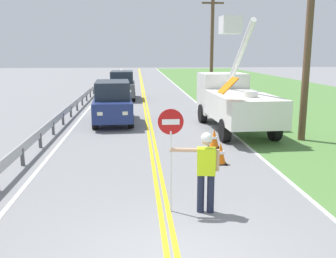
{
  "coord_description": "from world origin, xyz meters",
  "views": [
    {
      "loc": [
        -0.58,
        -5.82,
        3.54
      ],
      "look_at": [
        0.36,
        5.62,
        1.2
      ],
      "focal_mm": 40.84,
      "sensor_mm": 36.0,
      "label": 1
    }
  ],
  "objects_px": {
    "utility_pole_near": "(309,24)",
    "traffic_cone_lead": "(220,154)",
    "traffic_cone_mid": "(214,139)",
    "oncoming_suv_second": "(122,85)",
    "stop_sign_paddle": "(171,137)",
    "flagger_worker": "(206,167)",
    "oncoming_suv_nearest": "(113,102)",
    "utility_pole_mid": "(212,44)",
    "utility_bucket_truck": "(233,99)"
  },
  "relations": [
    {
      "from": "utility_pole_near",
      "to": "traffic_cone_mid",
      "type": "relative_size",
      "value": 12.47
    },
    {
      "from": "flagger_worker",
      "to": "oncoming_suv_nearest",
      "type": "distance_m",
      "value": 11.42
    },
    {
      "from": "utility_bucket_truck",
      "to": "utility_pole_near",
      "type": "height_order",
      "value": "utility_pole_near"
    },
    {
      "from": "utility_bucket_truck",
      "to": "oncoming_suv_second",
      "type": "xyz_separation_m",
      "value": [
        -5.47,
        11.62,
        -0.34
      ]
    },
    {
      "from": "utility_bucket_truck",
      "to": "utility_pole_near",
      "type": "relative_size",
      "value": 0.79
    },
    {
      "from": "oncoming_suv_second",
      "to": "utility_pole_mid",
      "type": "relative_size",
      "value": 0.58
    },
    {
      "from": "utility_bucket_truck",
      "to": "utility_pole_mid",
      "type": "bearing_deg",
      "value": 82.76
    },
    {
      "from": "utility_pole_mid",
      "to": "utility_bucket_truck",
      "type": "bearing_deg",
      "value": -97.24
    },
    {
      "from": "utility_pole_near",
      "to": "utility_pole_mid",
      "type": "distance_m",
      "value": 17.26
    },
    {
      "from": "oncoming_suv_nearest",
      "to": "utility_bucket_truck",
      "type": "bearing_deg",
      "value": -18.44
    },
    {
      "from": "oncoming_suv_nearest",
      "to": "traffic_cone_lead",
      "type": "relative_size",
      "value": 6.69
    },
    {
      "from": "flagger_worker",
      "to": "oncoming_suv_nearest",
      "type": "xyz_separation_m",
      "value": [
        -2.67,
        11.11,
        0.01
      ]
    },
    {
      "from": "stop_sign_paddle",
      "to": "traffic_cone_mid",
      "type": "bearing_deg",
      "value": 69.3
    },
    {
      "from": "flagger_worker",
      "to": "oncoming_suv_nearest",
      "type": "height_order",
      "value": "oncoming_suv_nearest"
    },
    {
      "from": "traffic_cone_lead",
      "to": "traffic_cone_mid",
      "type": "height_order",
      "value": "same"
    },
    {
      "from": "utility_pole_near",
      "to": "traffic_cone_lead",
      "type": "xyz_separation_m",
      "value": [
        -4.02,
        -3.06,
        -4.21
      ]
    },
    {
      "from": "oncoming_suv_nearest",
      "to": "utility_pole_near",
      "type": "height_order",
      "value": "utility_pole_near"
    },
    {
      "from": "utility_bucket_truck",
      "to": "oncoming_suv_nearest",
      "type": "bearing_deg",
      "value": 161.56
    },
    {
      "from": "traffic_cone_mid",
      "to": "stop_sign_paddle",
      "type": "bearing_deg",
      "value": -110.7
    },
    {
      "from": "utility_pole_near",
      "to": "utility_pole_mid",
      "type": "bearing_deg",
      "value": 91.27
    },
    {
      "from": "flagger_worker",
      "to": "stop_sign_paddle",
      "type": "xyz_separation_m",
      "value": [
        -0.76,
        0.11,
        0.66
      ]
    },
    {
      "from": "utility_pole_mid",
      "to": "flagger_worker",
      "type": "bearing_deg",
      "value": -101.3
    },
    {
      "from": "flagger_worker",
      "to": "utility_pole_mid",
      "type": "xyz_separation_m",
      "value": [
        4.79,
        23.96,
        3.13
      ]
    },
    {
      "from": "stop_sign_paddle",
      "to": "traffic_cone_lead",
      "type": "xyz_separation_m",
      "value": [
        1.91,
        3.54,
        -1.37
      ]
    },
    {
      "from": "oncoming_suv_second",
      "to": "utility_pole_near",
      "type": "bearing_deg",
      "value": -61.38
    },
    {
      "from": "utility_bucket_truck",
      "to": "oncoming_suv_nearest",
      "type": "xyz_separation_m",
      "value": [
        -5.59,
        1.86,
        -0.34
      ]
    },
    {
      "from": "utility_pole_near",
      "to": "flagger_worker",
      "type": "bearing_deg",
      "value": -127.61
    },
    {
      "from": "utility_pole_near",
      "to": "traffic_cone_mid",
      "type": "distance_m",
      "value": 5.75
    },
    {
      "from": "oncoming_suv_nearest",
      "to": "oncoming_suv_second",
      "type": "distance_m",
      "value": 9.76
    },
    {
      "from": "traffic_cone_lead",
      "to": "flagger_worker",
      "type": "bearing_deg",
      "value": -107.52
    },
    {
      "from": "traffic_cone_lead",
      "to": "utility_bucket_truck",
      "type": "bearing_deg",
      "value": 72.47
    },
    {
      "from": "utility_pole_near",
      "to": "utility_pole_mid",
      "type": "xyz_separation_m",
      "value": [
        -0.38,
        17.25,
        -0.38
      ]
    },
    {
      "from": "flagger_worker",
      "to": "utility_bucket_truck",
      "type": "relative_size",
      "value": 0.27
    },
    {
      "from": "oncoming_suv_nearest",
      "to": "traffic_cone_lead",
      "type": "xyz_separation_m",
      "value": [
        3.82,
        -7.46,
        -0.72
      ]
    },
    {
      "from": "flagger_worker",
      "to": "stop_sign_paddle",
      "type": "bearing_deg",
      "value": 171.73
    },
    {
      "from": "oncoming_suv_second",
      "to": "traffic_cone_lead",
      "type": "xyz_separation_m",
      "value": [
        3.7,
        -17.22,
        -0.72
      ]
    },
    {
      "from": "oncoming_suv_nearest",
      "to": "traffic_cone_lead",
      "type": "height_order",
      "value": "oncoming_suv_nearest"
    },
    {
      "from": "oncoming_suv_nearest",
      "to": "utility_pole_mid",
      "type": "relative_size",
      "value": 0.59
    },
    {
      "from": "oncoming_suv_second",
      "to": "flagger_worker",
      "type": "bearing_deg",
      "value": -83.02
    },
    {
      "from": "utility_pole_near",
      "to": "traffic_cone_mid",
      "type": "height_order",
      "value": "utility_pole_near"
    },
    {
      "from": "oncoming_suv_second",
      "to": "utility_pole_near",
      "type": "distance_m",
      "value": 16.49
    },
    {
      "from": "flagger_worker",
      "to": "utility_pole_near",
      "type": "bearing_deg",
      "value": 52.39
    },
    {
      "from": "flagger_worker",
      "to": "oncoming_suv_second",
      "type": "bearing_deg",
      "value": 96.98
    },
    {
      "from": "utility_bucket_truck",
      "to": "oncoming_suv_second",
      "type": "relative_size",
      "value": 1.49
    },
    {
      "from": "stop_sign_paddle",
      "to": "oncoming_suv_nearest",
      "type": "bearing_deg",
      "value": 99.86
    },
    {
      "from": "traffic_cone_lead",
      "to": "traffic_cone_mid",
      "type": "distance_m",
      "value": 2.13
    },
    {
      "from": "stop_sign_paddle",
      "to": "oncoming_suv_second",
      "type": "bearing_deg",
      "value": 94.93
    },
    {
      "from": "utility_bucket_truck",
      "to": "traffic_cone_mid",
      "type": "distance_m",
      "value": 3.95
    },
    {
      "from": "stop_sign_paddle",
      "to": "traffic_cone_lead",
      "type": "distance_m",
      "value": 4.25
    },
    {
      "from": "utility_bucket_truck",
      "to": "utility_pole_mid",
      "type": "distance_m",
      "value": 15.09
    }
  ]
}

